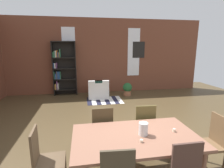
# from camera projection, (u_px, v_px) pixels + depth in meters

# --- Properties ---
(ground_plane) EXTENTS (11.90, 11.90, 0.00)m
(ground_plane) POSITION_uv_depth(u_px,v_px,m) (129.00, 146.00, 3.62)
(ground_plane) COLOR #4D3D25
(back_wall_brick) EXTENTS (9.17, 0.12, 3.25)m
(back_wall_brick) POSITION_uv_depth(u_px,v_px,m) (102.00, 56.00, 7.75)
(back_wall_brick) COLOR brown
(back_wall_brick) RESTS_ON ground
(window_pane_0) EXTENTS (0.55, 0.02, 2.11)m
(window_pane_0) POSITION_uv_depth(u_px,v_px,m) (69.00, 53.00, 7.42)
(window_pane_0) COLOR white
(window_pane_1) EXTENTS (0.55, 0.02, 2.11)m
(window_pane_1) POSITION_uv_depth(u_px,v_px,m) (134.00, 52.00, 7.89)
(window_pane_1) COLOR white
(dining_table) EXTENTS (1.84, 1.07, 0.74)m
(dining_table) POSITION_uv_depth(u_px,v_px,m) (135.00, 140.00, 2.57)
(dining_table) COLOR #8B5C47
(dining_table) RESTS_ON ground
(vase_on_table) EXTENTS (0.14, 0.14, 0.19)m
(vase_on_table) POSITION_uv_depth(u_px,v_px,m) (143.00, 129.00, 2.56)
(vase_on_table) COLOR silver
(vase_on_table) RESTS_ON dining_table
(tealight_candle_0) EXTENTS (0.04, 0.04, 0.05)m
(tealight_candle_0) POSITION_uv_depth(u_px,v_px,m) (174.00, 130.00, 2.67)
(tealight_candle_0) COLOR silver
(tealight_candle_0) RESTS_ON dining_table
(tealight_candle_1) EXTENTS (0.04, 0.04, 0.04)m
(tealight_candle_1) POSITION_uv_depth(u_px,v_px,m) (141.00, 141.00, 2.37)
(tealight_candle_1) COLOR silver
(tealight_candle_1) RESTS_ON dining_table
(dining_chair_far_right) EXTENTS (0.43, 0.43, 0.95)m
(dining_chair_far_right) POSITION_uv_depth(u_px,v_px,m) (144.00, 125.00, 3.40)
(dining_chair_far_right) COLOR brown
(dining_chair_far_right) RESTS_ON ground
(dining_chair_head_right) EXTENTS (0.40, 0.40, 0.95)m
(dining_chair_head_right) POSITION_uv_depth(u_px,v_px,m) (212.00, 141.00, 2.82)
(dining_chair_head_right) COLOR brown
(dining_chair_head_right) RESTS_ON ground
(dining_chair_far_left) EXTENTS (0.41, 0.41, 0.95)m
(dining_chair_far_left) POSITION_uv_depth(u_px,v_px,m) (102.00, 128.00, 3.27)
(dining_chair_far_left) COLOR #493B24
(dining_chair_far_left) RESTS_ON ground
(dining_chair_head_left) EXTENTS (0.42, 0.42, 0.95)m
(dining_chair_head_left) POSITION_uv_depth(u_px,v_px,m) (45.00, 158.00, 2.38)
(dining_chair_head_left) COLOR brown
(dining_chair_head_left) RESTS_ON ground
(bookshelf_tall) EXTENTS (0.97, 0.28, 2.26)m
(bookshelf_tall) POSITION_uv_depth(u_px,v_px,m) (63.00, 68.00, 7.35)
(bookshelf_tall) COLOR black
(bookshelf_tall) RESTS_ON ground
(armchair_white) EXTENTS (0.84, 0.84, 0.75)m
(armchair_white) POSITION_uv_depth(u_px,v_px,m) (98.00, 91.00, 7.06)
(armchair_white) COLOR silver
(armchair_white) RESTS_ON ground
(potted_plant_by_shelf) EXTENTS (0.39, 0.39, 0.54)m
(potted_plant_by_shelf) POSITION_uv_depth(u_px,v_px,m) (127.00, 89.00, 7.40)
(potted_plant_by_shelf) COLOR #9E6042
(potted_plant_by_shelf) RESTS_ON ground
(striped_rug) EXTENTS (1.34, 1.04, 0.01)m
(striped_rug) POSITION_uv_depth(u_px,v_px,m) (105.00, 100.00, 6.72)
(striped_rug) COLOR #1E1E33
(striped_rug) RESTS_ON ground
(framed_picture) EXTENTS (0.56, 0.03, 0.72)m
(framed_picture) POSITION_uv_depth(u_px,v_px,m) (139.00, 50.00, 7.90)
(framed_picture) COLOR black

